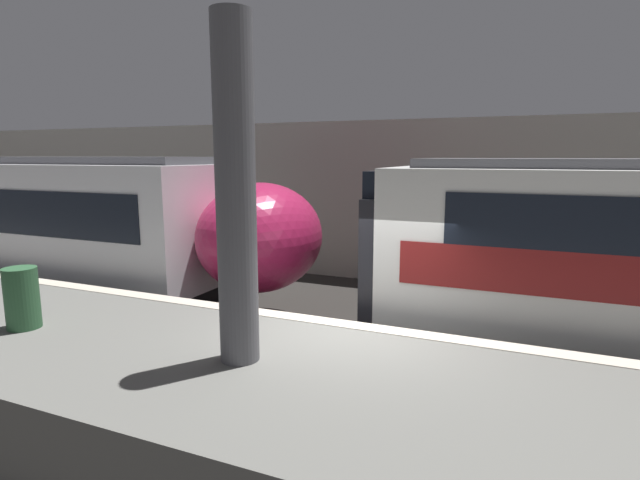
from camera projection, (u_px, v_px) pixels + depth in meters
ground_plane at (357, 392)px, 7.32m from camera, size 120.00×120.00×0.00m
platform at (306, 415)px, 5.62m from camera, size 40.00×3.55×1.09m
station_rear_barrier at (441, 204)px, 12.95m from camera, size 50.00×0.15×4.37m
support_pillar_near at (236, 194)px, 5.53m from camera, size 0.45×0.45×3.87m
train_modern at (12, 222)px, 12.87m from camera, size 16.44×3.10×3.41m
trash_bin at (22, 298)px, 6.85m from camera, size 0.44×0.44×0.85m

